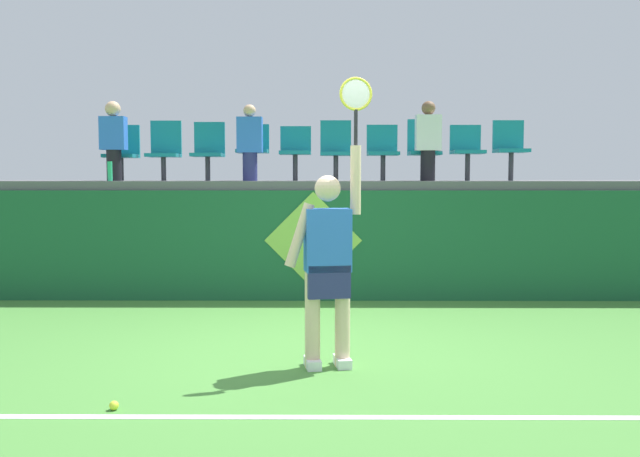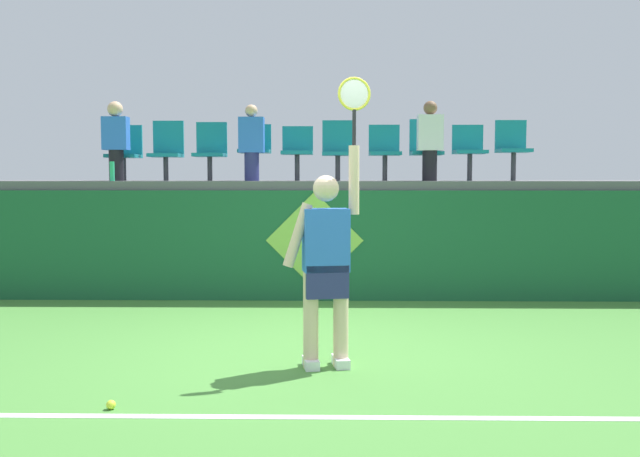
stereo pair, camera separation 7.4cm
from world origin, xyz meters
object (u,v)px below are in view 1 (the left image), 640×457
at_px(water_bottle, 110,171).
at_px(spectator_0, 428,140).
at_px(stadium_chair_3, 253,148).
at_px(stadium_chair_5, 336,148).
at_px(spectator_1, 113,139).
at_px(stadium_chair_4, 295,149).
at_px(stadium_chair_1, 165,149).
at_px(tennis_player, 328,260).
at_px(tennis_ball, 114,405).
at_px(stadium_chair_7, 424,147).
at_px(stadium_chair_0, 122,150).
at_px(stadium_chair_6, 383,149).
at_px(stadium_chair_8, 467,148).
at_px(stadium_chair_9, 510,146).
at_px(stadium_chair_2, 208,149).
at_px(spectator_2, 250,142).

distance_m(water_bottle, spectator_0, 4.28).
height_order(stadium_chair_3, stadium_chair_5, stadium_chair_5).
relative_size(stadium_chair_5, spectator_1, 0.80).
xyz_separation_m(stadium_chair_4, stadium_chair_5, (0.58, 0.01, 0.02)).
xyz_separation_m(stadium_chair_1, stadium_chair_4, (1.87, -0.01, -0.01)).
distance_m(tennis_player, stadium_chair_5, 4.19).
bearing_deg(tennis_ball, stadium_chair_7, 60.69).
bearing_deg(stadium_chair_0, stadium_chair_6, -0.06).
relative_size(tennis_player, stadium_chair_8, 3.08).
bearing_deg(stadium_chair_9, stadium_chair_8, -179.53).
height_order(stadium_chair_0, stadium_chair_6, same).
bearing_deg(stadium_chair_0, stadium_chair_8, -0.09).
xyz_separation_m(stadium_chair_1, spectator_1, (-0.60, -0.41, 0.11)).
relative_size(stadium_chair_6, spectator_0, 0.74).
xyz_separation_m(stadium_chair_0, stadium_chair_8, (4.90, -0.01, 0.03)).
distance_m(tennis_player, stadium_chair_6, 4.25).
height_order(stadium_chair_2, spectator_1, spectator_1).
bearing_deg(tennis_player, stadium_chair_7, 71.14).
distance_m(tennis_ball, stadium_chair_4, 5.59).
height_order(stadium_chair_1, stadium_chair_9, stadium_chair_9).
height_order(stadium_chair_3, spectator_0, spectator_0).
relative_size(tennis_ball, stadium_chair_7, 0.08).
xyz_separation_m(stadium_chair_2, spectator_2, (0.64, -0.43, 0.08)).
bearing_deg(stadium_chair_1, tennis_ball, -81.06).
bearing_deg(stadium_chair_8, stadium_chair_1, 179.83).
height_order(stadium_chair_8, spectator_2, spectator_2).
bearing_deg(stadium_chair_1, spectator_0, -6.32).
xyz_separation_m(stadium_chair_9, spectator_0, (-1.22, -0.40, 0.07)).
bearing_deg(stadium_chair_7, stadium_chair_0, -179.95).
bearing_deg(tennis_player, stadium_chair_3, 104.58).
relative_size(stadium_chair_3, spectator_0, 0.75).
bearing_deg(stadium_chair_9, spectator_2, -173.35).
bearing_deg(stadium_chair_6, stadium_chair_8, -0.15).
bearing_deg(tennis_ball, spectator_1, 106.61).
distance_m(stadium_chair_6, stadium_chair_9, 1.81).
height_order(stadium_chair_0, spectator_0, spectator_0).
bearing_deg(stadium_chair_3, tennis_player, -75.42).
bearing_deg(water_bottle, tennis_player, -48.80).
height_order(stadium_chair_9, spectator_1, spectator_1).
distance_m(stadium_chair_1, stadium_chair_4, 1.87).
bearing_deg(stadium_chair_9, stadium_chair_6, -179.94).
distance_m(stadium_chair_7, spectator_1, 4.31).
height_order(stadium_chair_4, stadium_chair_7, stadium_chair_7).
xyz_separation_m(stadium_chair_1, spectator_2, (1.26, -0.43, 0.07)).
xyz_separation_m(stadium_chair_8, stadium_chair_9, (0.61, 0.00, 0.03)).
bearing_deg(stadium_chair_1, stadium_chair_8, -0.17).
relative_size(stadium_chair_1, stadium_chair_8, 1.08).
xyz_separation_m(stadium_chair_2, spectator_0, (3.07, -0.41, 0.11)).
relative_size(stadium_chair_5, stadium_chair_8, 1.08).
distance_m(stadium_chair_5, spectator_2, 1.26).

